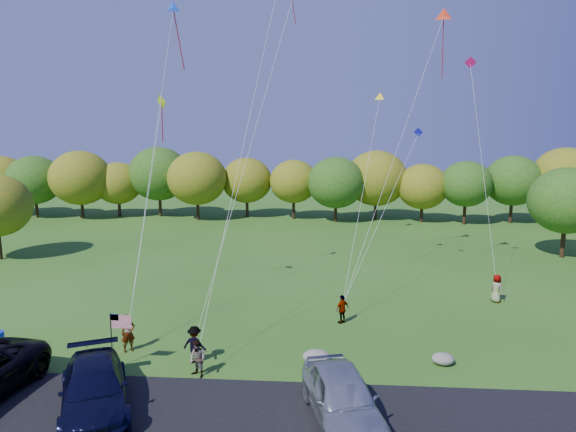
{
  "coord_description": "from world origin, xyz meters",
  "views": [
    {
      "loc": [
        4.42,
        -20.85,
        10.4
      ],
      "look_at": [
        2.44,
        6.0,
        5.88
      ],
      "focal_mm": 32.0,
      "sensor_mm": 36.0,
      "label": 1
    }
  ],
  "objects_px": {
    "flyer_c": "(195,345)",
    "minivan_navy": "(94,389)",
    "flyer_a": "(128,333)",
    "flyer_e": "(496,288)",
    "minivan_silver": "(342,397)",
    "flyer_d": "(342,309)",
    "flyer_b": "(198,359)"
  },
  "relations": [
    {
      "from": "minivan_navy",
      "to": "minivan_silver",
      "type": "relative_size",
      "value": 1.06
    },
    {
      "from": "flyer_a",
      "to": "flyer_e",
      "type": "distance_m",
      "value": 21.51
    },
    {
      "from": "flyer_a",
      "to": "flyer_c",
      "type": "bearing_deg",
      "value": -53.34
    },
    {
      "from": "minivan_silver",
      "to": "flyer_e",
      "type": "height_order",
      "value": "minivan_silver"
    },
    {
      "from": "minivan_navy",
      "to": "minivan_silver",
      "type": "distance_m",
      "value": 9.17
    },
    {
      "from": "flyer_b",
      "to": "minivan_navy",
      "type": "bearing_deg",
      "value": -101.72
    },
    {
      "from": "flyer_a",
      "to": "flyer_d",
      "type": "height_order",
      "value": "flyer_a"
    },
    {
      "from": "minivan_silver",
      "to": "flyer_b",
      "type": "bearing_deg",
      "value": 139.3
    },
    {
      "from": "flyer_a",
      "to": "flyer_b",
      "type": "distance_m",
      "value": 4.53
    },
    {
      "from": "flyer_a",
      "to": "flyer_c",
      "type": "distance_m",
      "value": 3.58
    },
    {
      "from": "flyer_d",
      "to": "flyer_e",
      "type": "bearing_deg",
      "value": 161.32
    },
    {
      "from": "minivan_silver",
      "to": "flyer_a",
      "type": "distance_m",
      "value": 11.3
    },
    {
      "from": "flyer_a",
      "to": "flyer_d",
      "type": "bearing_deg",
      "value": -14.56
    },
    {
      "from": "flyer_d",
      "to": "minivan_navy",
      "type": "bearing_deg",
      "value": 3.16
    },
    {
      "from": "flyer_a",
      "to": "flyer_e",
      "type": "bearing_deg",
      "value": -14.32
    },
    {
      "from": "minivan_silver",
      "to": "flyer_d",
      "type": "xyz_separation_m",
      "value": [
        0.3,
        9.75,
        -0.21
      ]
    },
    {
      "from": "minivan_navy",
      "to": "flyer_d",
      "type": "relative_size",
      "value": 3.68
    },
    {
      "from": "minivan_silver",
      "to": "flyer_e",
      "type": "xyz_separation_m",
      "value": [
        9.79,
        13.92,
        -0.14
      ]
    },
    {
      "from": "minivan_silver",
      "to": "flyer_c",
      "type": "height_order",
      "value": "minivan_silver"
    },
    {
      "from": "flyer_c",
      "to": "flyer_d",
      "type": "height_order",
      "value": "flyer_c"
    },
    {
      "from": "flyer_b",
      "to": "flyer_e",
      "type": "height_order",
      "value": "flyer_e"
    },
    {
      "from": "minivan_navy",
      "to": "flyer_a",
      "type": "bearing_deg",
      "value": 73.43
    },
    {
      "from": "flyer_a",
      "to": "flyer_b",
      "type": "bearing_deg",
      "value": -67.93
    },
    {
      "from": "flyer_e",
      "to": "flyer_d",
      "type": "bearing_deg",
      "value": 82.03
    },
    {
      "from": "minivan_silver",
      "to": "flyer_a",
      "type": "relative_size",
      "value": 3.04
    },
    {
      "from": "minivan_navy",
      "to": "minivan_silver",
      "type": "bearing_deg",
      "value": -25.46
    },
    {
      "from": "flyer_c",
      "to": "minivan_navy",
      "type": "bearing_deg",
      "value": 68.07
    },
    {
      "from": "flyer_b",
      "to": "minivan_silver",
      "type": "bearing_deg",
      "value": 7.62
    },
    {
      "from": "flyer_e",
      "to": "minivan_silver",
      "type": "bearing_deg",
      "value": 113.2
    },
    {
      "from": "flyer_a",
      "to": "minivan_silver",
      "type": "bearing_deg",
      "value": -66.11
    },
    {
      "from": "minivan_silver",
      "to": "flyer_a",
      "type": "bearing_deg",
      "value": 138.09
    },
    {
      "from": "minivan_navy",
      "to": "flyer_e",
      "type": "xyz_separation_m",
      "value": [
        18.97,
        13.83,
        -0.04
      ]
    }
  ]
}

